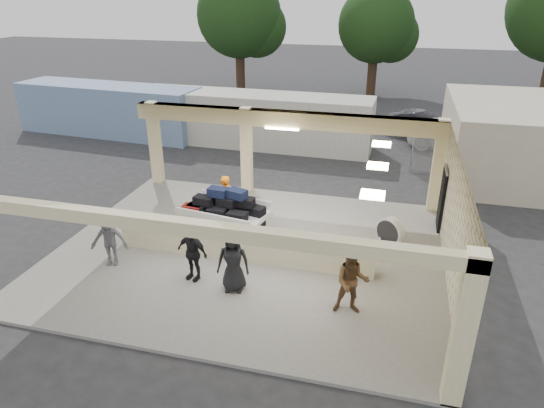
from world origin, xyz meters
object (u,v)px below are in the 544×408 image
(baggage_handler, at_px, (225,200))
(passenger_c, at_px, (109,239))
(car_white_a, at_px, (460,134))
(container_blue, at_px, (109,110))
(baggage_counter, at_px, (243,244))
(drum_fan, at_px, (390,232))
(passenger_a, at_px, (352,282))
(passenger_b, at_px, (192,253))
(container_white, at_px, (252,119))
(luggage_cart, at_px, (224,208))
(passenger_d, at_px, (233,261))
(car_dark, at_px, (423,125))

(baggage_handler, relative_size, passenger_c, 1.04)
(car_white_a, relative_size, container_blue, 0.49)
(car_white_a, bearing_deg, baggage_counter, 153.05)
(drum_fan, bearing_deg, passenger_a, -67.45)
(baggage_counter, height_order, drum_fan, drum_fan)
(passenger_b, height_order, container_white, container_white)
(baggage_counter, bearing_deg, passenger_a, -28.46)
(luggage_cart, height_order, car_white_a, luggage_cart)
(drum_fan, relative_size, car_white_a, 0.20)
(car_white_a, bearing_deg, baggage_handler, 144.37)
(passenger_a, xyz_separation_m, car_white_a, (3.99, 15.75, -0.27))
(passenger_a, bearing_deg, container_blue, 129.34)
(baggage_counter, height_order, passenger_c, passenger_c)
(luggage_cart, height_order, drum_fan, luggage_cart)
(passenger_d, xyz_separation_m, container_white, (-3.46, 13.41, 0.36))
(passenger_d, relative_size, car_white_a, 0.35)
(baggage_counter, xyz_separation_m, luggage_cart, (-1.15, 1.53, 0.39))
(car_dark, bearing_deg, car_white_a, -111.63)
(passenger_a, relative_size, passenger_d, 1.01)
(luggage_cart, xyz_separation_m, container_white, (-2.05, 10.20, 0.39))
(luggage_cart, bearing_deg, passenger_b, -78.49)
(passenger_a, height_order, passenger_b, passenger_a)
(drum_fan, relative_size, car_dark, 0.24)
(passenger_c, distance_m, container_blue, 15.36)
(car_dark, bearing_deg, baggage_counter, 179.77)
(baggage_counter, relative_size, luggage_cart, 2.75)
(car_white_a, bearing_deg, container_blue, 97.69)
(luggage_cart, xyz_separation_m, passenger_c, (-2.57, -2.89, -0.01))
(passenger_a, relative_size, passenger_b, 1.08)
(baggage_counter, distance_m, container_white, 12.18)
(baggage_counter, height_order, luggage_cart, luggage_cart)
(passenger_d, xyz_separation_m, car_white_a, (7.21, 15.54, -0.26))
(baggage_counter, xyz_separation_m, passenger_a, (3.48, -1.89, 0.42))
(luggage_cart, height_order, passenger_a, passenger_a)
(baggage_counter, bearing_deg, drum_fan, 23.16)
(baggage_counter, relative_size, car_white_a, 1.57)
(passenger_b, bearing_deg, car_dark, 82.58)
(baggage_handler, distance_m, passenger_a, 6.30)
(luggage_cart, relative_size, car_dark, 0.71)
(passenger_b, distance_m, container_white, 13.36)
(baggage_counter, bearing_deg, passenger_d, -81.14)
(drum_fan, height_order, car_white_a, car_white_a)
(baggage_counter, relative_size, passenger_c, 4.77)
(passenger_b, height_order, passenger_c, passenger_c)
(baggage_counter, height_order, passenger_d, passenger_d)
(container_blue, bearing_deg, baggage_counter, -40.47)
(passenger_c, xyz_separation_m, container_blue, (-8.00, 13.10, 0.43))
(drum_fan, bearing_deg, baggage_handler, -147.62)
(luggage_cart, height_order, car_dark, luggage_cart)
(baggage_handler, bearing_deg, passenger_d, 39.15)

